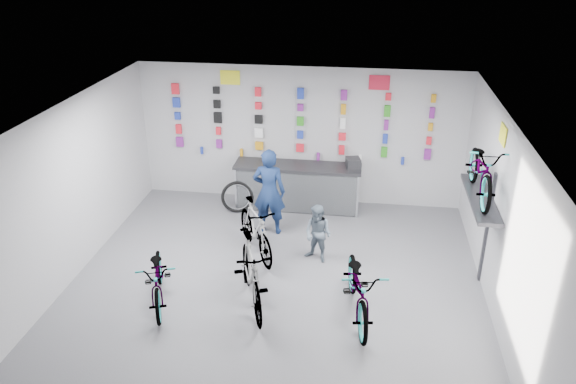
% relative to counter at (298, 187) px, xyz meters
% --- Properties ---
extents(floor, '(8.00, 8.00, 0.00)m').
position_rel_counter_xyz_m(floor, '(0.00, -3.54, -0.49)').
color(floor, '#505055').
rests_on(floor, ground).
extents(ceiling, '(8.00, 8.00, 0.00)m').
position_rel_counter_xyz_m(ceiling, '(0.00, -3.54, 2.51)').
color(ceiling, white).
rests_on(ceiling, wall_back).
extents(wall_back, '(7.00, 0.00, 7.00)m').
position_rel_counter_xyz_m(wall_back, '(0.00, 0.46, 1.01)').
color(wall_back, silver).
rests_on(wall_back, floor).
extents(wall_left, '(0.00, 8.00, 8.00)m').
position_rel_counter_xyz_m(wall_left, '(-3.50, -3.54, 1.01)').
color(wall_left, silver).
rests_on(wall_left, floor).
extents(wall_right, '(0.00, 8.00, 8.00)m').
position_rel_counter_xyz_m(wall_right, '(3.50, -3.54, 1.01)').
color(wall_right, silver).
rests_on(wall_right, floor).
extents(counter, '(2.70, 0.66, 1.00)m').
position_rel_counter_xyz_m(counter, '(0.00, 0.00, 0.00)').
color(counter, black).
rests_on(counter, floor).
extents(merch_wall, '(5.55, 0.08, 1.57)m').
position_rel_counter_xyz_m(merch_wall, '(-0.17, 0.39, 1.30)').
color(merch_wall, '#7E2087').
rests_on(merch_wall, wall_back).
extents(wall_bracket, '(0.39, 1.90, 2.00)m').
position_rel_counter_xyz_m(wall_bracket, '(3.33, -2.34, 0.98)').
color(wall_bracket, '#333338').
rests_on(wall_bracket, wall_right).
extents(sign_left, '(0.42, 0.02, 0.30)m').
position_rel_counter_xyz_m(sign_left, '(-1.50, 0.44, 2.23)').
color(sign_left, '#FDFA27').
rests_on(sign_left, wall_back).
extents(sign_right, '(0.42, 0.02, 0.30)m').
position_rel_counter_xyz_m(sign_right, '(1.60, 0.44, 2.23)').
color(sign_right, red).
rests_on(sign_right, wall_back).
extents(sign_side, '(0.02, 0.40, 0.30)m').
position_rel_counter_xyz_m(sign_side, '(3.48, -2.34, 2.16)').
color(sign_side, '#FDFA27').
rests_on(sign_side, wall_right).
extents(bike_left, '(1.13, 1.80, 0.89)m').
position_rel_counter_xyz_m(bike_left, '(-1.78, -3.73, -0.04)').
color(bike_left, gray).
rests_on(bike_left, floor).
extents(bike_center, '(1.15, 1.96, 1.14)m').
position_rel_counter_xyz_m(bike_center, '(-0.28, -3.58, 0.08)').
color(bike_center, gray).
rests_on(bike_center, floor).
extents(bike_right, '(0.98, 2.02, 1.02)m').
position_rel_counter_xyz_m(bike_right, '(1.42, -3.63, 0.02)').
color(bike_right, gray).
rests_on(bike_right, floor).
extents(bike_service, '(1.29, 1.74, 1.04)m').
position_rel_counter_xyz_m(bike_service, '(-0.52, -2.04, 0.03)').
color(bike_service, gray).
rests_on(bike_service, floor).
extents(bike_wall, '(0.63, 1.80, 0.95)m').
position_rel_counter_xyz_m(bike_wall, '(3.25, -2.34, 1.57)').
color(bike_wall, gray).
rests_on(bike_wall, wall_bracket).
extents(clerk, '(0.66, 0.44, 1.76)m').
position_rel_counter_xyz_m(clerk, '(-0.41, -1.16, 0.40)').
color(clerk, '#13254E').
rests_on(clerk, floor).
extents(customer, '(0.66, 0.61, 1.10)m').
position_rel_counter_xyz_m(customer, '(0.64, -2.11, 0.06)').
color(customer, slate).
rests_on(customer, floor).
extents(spare_wheel, '(0.72, 0.35, 0.70)m').
position_rel_counter_xyz_m(spare_wheel, '(-1.25, -0.37, -0.14)').
color(spare_wheel, black).
rests_on(spare_wheel, floor).
extents(register, '(0.34, 0.36, 0.22)m').
position_rel_counter_xyz_m(register, '(1.17, 0.01, 0.62)').
color(register, black).
rests_on(register, counter).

